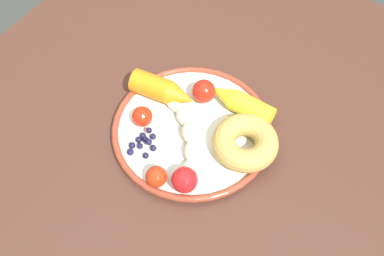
# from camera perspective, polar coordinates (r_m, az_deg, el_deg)

# --- Properties ---
(dining_table) EXTENTS (1.06, 0.92, 0.75)m
(dining_table) POSITION_cam_1_polar(r_m,az_deg,el_deg) (0.83, -1.27, -4.38)
(dining_table) COLOR #482A20
(dining_table) RESTS_ON ground_plane
(plate) EXTENTS (0.28, 0.28, 0.02)m
(plate) POSITION_cam_1_polar(r_m,az_deg,el_deg) (0.75, 0.00, -0.12)
(plate) COLOR silver
(plate) RESTS_ON dining_table
(banana) EXTENTS (0.14, 0.13, 0.03)m
(banana) POSITION_cam_1_polar(r_m,az_deg,el_deg) (0.73, -0.71, -0.75)
(banana) COLOR #F0E6BC
(banana) RESTS_ON plate
(carrot_orange) EXTENTS (0.06, 0.13, 0.04)m
(carrot_orange) POSITION_cam_1_polar(r_m,az_deg,el_deg) (0.78, -3.77, 5.02)
(carrot_orange) COLOR orange
(carrot_orange) RESTS_ON plate
(carrot_yellow) EXTENTS (0.04, 0.13, 0.04)m
(carrot_yellow) POSITION_cam_1_polar(r_m,az_deg,el_deg) (0.76, 6.42, 3.37)
(carrot_yellow) COLOR yellow
(carrot_yellow) RESTS_ON plate
(donut) EXTENTS (0.16, 0.16, 0.04)m
(donut) POSITION_cam_1_polar(r_m,az_deg,el_deg) (0.72, 7.09, -1.92)
(donut) COLOR tan
(donut) RESTS_ON plate
(blueberry_pile) EXTENTS (0.06, 0.04, 0.02)m
(blueberry_pile) POSITION_cam_1_polar(r_m,az_deg,el_deg) (0.73, -6.52, -2.01)
(blueberry_pile) COLOR #191638
(blueberry_pile) RESTS_ON plate
(tomato_near) EXTENTS (0.04, 0.04, 0.04)m
(tomato_near) POSITION_cam_1_polar(r_m,az_deg,el_deg) (0.77, 1.58, 4.92)
(tomato_near) COLOR red
(tomato_near) RESTS_ON plate
(tomato_mid) EXTENTS (0.04, 0.04, 0.04)m
(tomato_mid) POSITION_cam_1_polar(r_m,az_deg,el_deg) (0.68, -1.01, -6.91)
(tomato_mid) COLOR red
(tomato_mid) RESTS_ON plate
(tomato_far) EXTENTS (0.04, 0.04, 0.04)m
(tomato_far) POSITION_cam_1_polar(r_m,az_deg,el_deg) (0.75, -6.64, 1.53)
(tomato_far) COLOR red
(tomato_far) RESTS_ON plate
(tomato_extra) EXTENTS (0.04, 0.04, 0.04)m
(tomato_extra) POSITION_cam_1_polar(r_m,az_deg,el_deg) (0.69, -4.77, -6.46)
(tomato_extra) COLOR red
(tomato_extra) RESTS_ON plate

